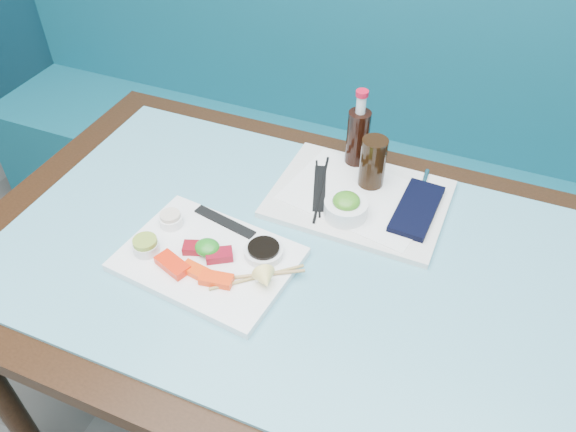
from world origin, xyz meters
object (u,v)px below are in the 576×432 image
at_px(seaweed_bowl, 346,209).
at_px(dining_table, 287,280).
at_px(serving_tray, 359,199).
at_px(booth_bench, 377,170).
at_px(blue_napkin, 176,237).
at_px(cola_glass, 373,163).
at_px(sashimi_plate, 208,259).
at_px(cola_bottle_body, 357,140).

bearing_deg(seaweed_bowl, dining_table, -120.19).
bearing_deg(serving_tray, dining_table, -111.89).
height_order(serving_tray, seaweed_bowl, seaweed_bowl).
height_order(dining_table, seaweed_bowl, seaweed_bowl).
bearing_deg(serving_tray, seaweed_bowl, -96.37).
height_order(booth_bench, dining_table, booth_bench).
relative_size(seaweed_bowl, blue_napkin, 0.69).
distance_m(booth_bench, serving_tray, 0.74).
bearing_deg(cola_glass, booth_bench, 100.26).
distance_m(sashimi_plate, cola_glass, 0.44).
relative_size(cola_glass, cola_bottle_body, 0.80).
distance_m(seaweed_bowl, blue_napkin, 0.38).
bearing_deg(dining_table, seaweed_bowl, 59.81).
bearing_deg(seaweed_bowl, sashimi_plate, -133.63).
distance_m(dining_table, cola_glass, 0.34).
relative_size(cola_glass, blue_napkin, 0.88).
xyz_separation_m(dining_table, blue_napkin, (-0.24, -0.06, 0.09)).
bearing_deg(cola_bottle_body, serving_tray, -68.48).
bearing_deg(cola_glass, dining_table, -110.67).
relative_size(sashimi_plate, cola_bottle_body, 2.23).
height_order(dining_table, blue_napkin, blue_napkin).
height_order(dining_table, serving_tray, serving_tray).
distance_m(cola_glass, cola_bottle_body, 0.09).
height_order(dining_table, cola_bottle_body, cola_bottle_body).
distance_m(sashimi_plate, serving_tray, 0.39).
distance_m(dining_table, blue_napkin, 0.26).
bearing_deg(booth_bench, dining_table, -90.00).
height_order(seaweed_bowl, cola_glass, cola_glass).
bearing_deg(booth_bench, cola_bottle_body, -85.03).
height_order(dining_table, cola_glass, cola_glass).
bearing_deg(blue_napkin, sashimi_plate, -19.44).
height_order(serving_tray, cola_glass, cola_glass).
bearing_deg(cola_bottle_body, dining_table, -97.19).
height_order(sashimi_plate, blue_napkin, sashimi_plate).
bearing_deg(blue_napkin, booth_bench, 74.93).
bearing_deg(serving_tray, sashimi_plate, -125.78).
bearing_deg(sashimi_plate, booth_bench, 88.05).
xyz_separation_m(cola_glass, cola_bottle_body, (-0.06, 0.07, 0.00)).
bearing_deg(sashimi_plate, dining_table, 39.71).
distance_m(dining_table, cola_bottle_body, 0.38).
xyz_separation_m(sashimi_plate, serving_tray, (0.23, 0.31, -0.00)).
bearing_deg(sashimi_plate, cola_bottle_body, 73.72).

